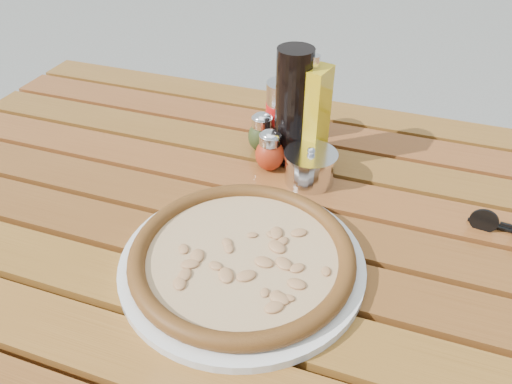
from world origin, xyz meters
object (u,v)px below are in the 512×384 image
(dark_bottle, at_px, (293,107))
(pizza, at_px, (242,255))
(soda_can, at_px, (282,111))
(sunglasses, at_px, (505,227))
(oregano_shaker, at_px, (262,133))
(table, at_px, (252,246))
(olive_oil_cruet, at_px, (311,115))
(parmesan_tin, at_px, (310,167))
(plate, at_px, (242,263))
(pepper_shaker, at_px, (270,151))

(dark_bottle, bearing_deg, pizza, -87.29)
(soda_can, height_order, sunglasses, soda_can)
(oregano_shaker, xyz_separation_m, sunglasses, (0.44, -0.11, -0.02))
(pizza, height_order, oregano_shaker, oregano_shaker)
(table, distance_m, olive_oil_cruet, 0.26)
(pizza, height_order, sunglasses, sunglasses)
(table, bearing_deg, olive_oil_cruet, 76.33)
(parmesan_tin, bearing_deg, pizza, -98.88)
(pizza, bearing_deg, table, 103.17)
(plate, bearing_deg, sunglasses, 29.10)
(plate, height_order, sunglasses, sunglasses)
(soda_can, distance_m, parmesan_tin, 0.17)
(plate, xyz_separation_m, soda_can, (-0.06, 0.38, 0.05))
(pepper_shaker, bearing_deg, oregano_shaker, 121.58)
(pizza, bearing_deg, olive_oil_cruet, 86.76)
(pepper_shaker, xyz_separation_m, dark_bottle, (0.03, 0.05, 0.07))
(soda_can, relative_size, olive_oil_cruet, 0.57)
(dark_bottle, height_order, olive_oil_cruet, dark_bottle)
(pepper_shaker, bearing_deg, sunglasses, -7.59)
(soda_can, height_order, parmesan_tin, soda_can)
(plate, bearing_deg, pepper_shaker, 99.36)
(table, height_order, parmesan_tin, parmesan_tin)
(pepper_shaker, height_order, olive_oil_cruet, olive_oil_cruet)
(table, distance_m, oregano_shaker, 0.23)
(table, height_order, olive_oil_cruet, olive_oil_cruet)
(olive_oil_cruet, bearing_deg, pizza, -93.24)
(pepper_shaker, height_order, soda_can, soda_can)
(pizza, relative_size, soda_can, 3.01)
(oregano_shaker, distance_m, sunglasses, 0.46)
(pepper_shaker, bearing_deg, olive_oil_cruet, 40.82)
(soda_can, height_order, olive_oil_cruet, olive_oil_cruet)
(pizza, height_order, olive_oil_cruet, olive_oil_cruet)
(table, height_order, pizza, pizza)
(dark_bottle, distance_m, olive_oil_cruet, 0.04)
(olive_oil_cruet, xyz_separation_m, sunglasses, (0.35, -0.11, -0.08))
(olive_oil_cruet, height_order, parmesan_tin, olive_oil_cruet)
(soda_can, bearing_deg, plate, -81.64)
(table, distance_m, pepper_shaker, 0.18)
(plate, bearing_deg, soda_can, 98.36)
(oregano_shaker, bearing_deg, pepper_shaker, -58.42)
(pepper_shaker, distance_m, soda_can, 0.12)
(pizza, relative_size, pepper_shaker, 4.40)
(olive_oil_cruet, bearing_deg, soda_can, 137.32)
(plate, xyz_separation_m, parmesan_tin, (0.04, 0.24, 0.02))
(pepper_shaker, bearing_deg, table, -84.08)
(table, relative_size, sunglasses, 12.62)
(plate, xyz_separation_m, dark_bottle, (-0.01, 0.31, 0.10))
(plate, relative_size, sunglasses, 3.24)
(plate, relative_size, soda_can, 3.00)
(table, relative_size, parmesan_tin, 12.32)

